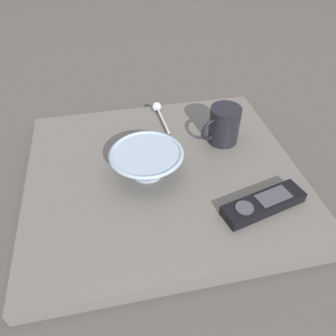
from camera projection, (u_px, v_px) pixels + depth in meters
The scene contains 6 objects.
ground_plane at pixel (163, 181), 0.78m from camera, with size 6.00×6.00×0.00m, color #47423D.
table at pixel (163, 176), 0.77m from camera, with size 0.56×0.62×0.04m.
cereal_bowl at pixel (147, 161), 0.73m from camera, with size 0.17×0.17×0.06m.
coffee_mug at pixel (223, 125), 0.81m from camera, with size 0.08×0.11×0.10m.
teaspoon at pixel (158, 109), 0.93m from camera, with size 0.14×0.03×0.03m.
tv_remote_near at pixel (263, 204), 0.67m from camera, with size 0.09×0.19×0.03m.
Camera 1 is at (-0.55, 0.10, 0.55)m, focal length 34.88 mm.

